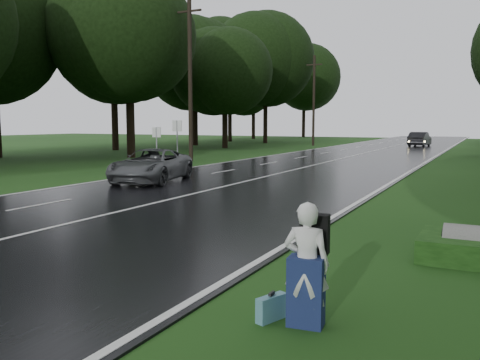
# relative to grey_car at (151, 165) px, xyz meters

# --- Properties ---
(ground) EXTENTS (160.00, 160.00, 0.00)m
(ground) POSITION_rel_grey_car_xyz_m (3.66, -8.61, -0.75)
(ground) COLOR #1C4113
(ground) RESTS_ON ground
(road) EXTENTS (12.00, 140.00, 0.04)m
(road) POSITION_rel_grey_car_xyz_m (3.66, 11.39, -0.73)
(road) COLOR black
(road) RESTS_ON ground
(lane_center) EXTENTS (0.12, 140.00, 0.01)m
(lane_center) POSITION_rel_grey_car_xyz_m (3.66, 11.39, -0.71)
(lane_center) COLOR silver
(lane_center) RESTS_ON road
(grey_car) EXTENTS (3.53, 5.53, 1.42)m
(grey_car) POSITION_rel_grey_car_xyz_m (0.00, 0.00, 0.00)
(grey_car) COLOR #4B4E50
(grey_car) RESTS_ON road
(far_car) EXTENTS (1.97, 4.83, 1.56)m
(far_car) POSITION_rel_grey_car_xyz_m (6.30, 39.05, 0.07)
(far_car) COLOR black
(far_car) RESTS_ON road
(hitchhiker) EXTENTS (0.63, 0.58, 1.62)m
(hitchhiker) POSITION_rel_grey_car_xyz_m (11.20, -11.69, 0.00)
(hitchhiker) COLOR silver
(hitchhiker) RESTS_ON ground
(suitcase) EXTENTS (0.30, 0.49, 0.34)m
(suitcase) POSITION_rel_grey_car_xyz_m (10.74, -11.75, -0.58)
(suitcase) COLOR teal
(suitcase) RESTS_ON ground
(utility_pole_mid) EXTENTS (1.80, 0.28, 10.93)m
(utility_pole_mid) POSITION_rel_grey_car_xyz_m (-4.84, 10.87, -0.75)
(utility_pole_mid) COLOR black
(utility_pole_mid) RESTS_ON ground
(utility_pole_far) EXTENTS (1.80, 0.28, 10.01)m
(utility_pole_far) POSITION_rel_grey_car_xyz_m (-4.84, 36.61, -0.75)
(utility_pole_far) COLOR black
(utility_pole_far) RESTS_ON ground
(road_sign_a) EXTENTS (0.56, 0.10, 2.35)m
(road_sign_a) POSITION_rel_grey_car_xyz_m (-3.54, 5.26, -0.75)
(road_sign_a) COLOR white
(road_sign_a) RESTS_ON ground
(road_sign_b) EXTENTS (0.66, 0.10, 2.74)m
(road_sign_b) POSITION_rel_grey_car_xyz_m (-3.54, 7.31, -0.75)
(road_sign_b) COLOR white
(road_sign_b) RESTS_ON ground
(tree_left_d) EXTENTS (10.05, 10.05, 15.71)m
(tree_left_d) POSITION_rel_grey_car_xyz_m (-10.84, 12.02, -0.75)
(tree_left_d) COLOR black
(tree_left_d) RESTS_ON ground
(tree_left_e) EXTENTS (8.47, 8.47, 13.23)m
(tree_left_e) POSITION_rel_grey_car_xyz_m (-11.27, 27.53, -0.75)
(tree_left_e) COLOR black
(tree_left_e) RESTS_ON ground
(tree_left_f) EXTENTS (11.61, 11.61, 18.15)m
(tree_left_f) POSITION_rel_grey_car_xyz_m (-12.56, 40.68, -0.75)
(tree_left_f) COLOR black
(tree_left_f) RESTS_ON ground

